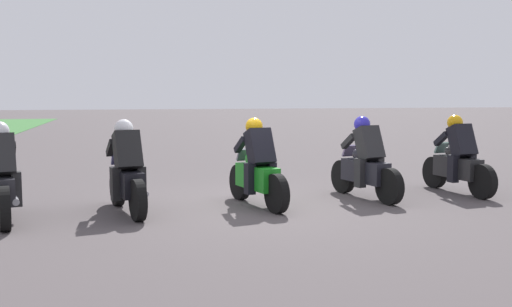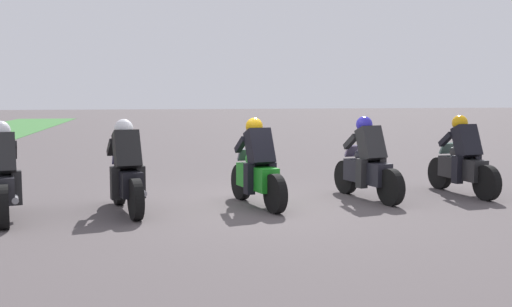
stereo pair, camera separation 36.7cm
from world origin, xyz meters
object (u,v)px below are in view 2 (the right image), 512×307
Objects in this scene: rider_lane_b at (367,165)px; rider_lane_d at (126,174)px; rider_lane_e at (2,179)px; rider_lane_a at (463,162)px; rider_lane_c at (257,170)px.

rider_lane_d is (-0.47, 4.26, 0.00)m from rider_lane_b.
rider_lane_b is at bearing -96.27° from rider_lane_e.
rider_lane_a and rider_lane_d have the same top height.
rider_lane_d is at bearing 81.63° from rider_lane_b.
rider_lane_d is 1.86m from rider_lane_e.
rider_lane_d and rider_lane_e have the same top height.
rider_lane_a is 1.01× the size of rider_lane_b.
rider_lane_a is at bearing -97.51° from rider_lane_d.
rider_lane_a and rider_lane_b have the same top height.
rider_lane_b is 4.29m from rider_lane_d.
rider_lane_a is 1.01× the size of rider_lane_c.
rider_lane_b is at bearing -97.34° from rider_lane_d.
rider_lane_b is 2.11m from rider_lane_c.
rider_lane_a is 4.08m from rider_lane_c.
rider_lane_c and rider_lane_e have the same top height.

